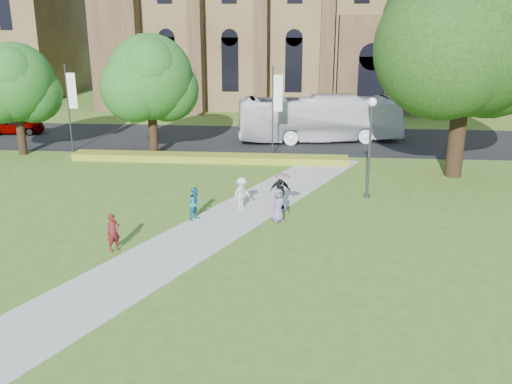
# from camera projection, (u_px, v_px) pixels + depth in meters

# --- Properties ---
(ground) EXTENTS (160.00, 160.00, 0.00)m
(ground) POSITION_uv_depth(u_px,v_px,m) (206.00, 239.00, 24.53)
(ground) COLOR #3F5F1C
(ground) RESTS_ON ground
(road) EXTENTS (160.00, 10.00, 0.02)m
(road) POSITION_uv_depth(u_px,v_px,m) (250.00, 139.00, 43.51)
(road) COLOR black
(road) RESTS_ON ground
(footpath) EXTENTS (15.58, 28.54, 0.04)m
(footpath) POSITION_uv_depth(u_px,v_px,m) (209.00, 230.00, 25.47)
(footpath) COLOR #B2B2A8
(footpath) RESTS_ON ground
(flower_hedge) EXTENTS (18.00, 1.40, 0.45)m
(flower_hedge) POSITION_uv_depth(u_px,v_px,m) (209.00, 158.00, 37.15)
(flower_hedge) COLOR #AB9B22
(flower_hedge) RESTS_ON ground
(streetlamp) EXTENTS (0.44, 0.44, 5.24)m
(streetlamp) POSITION_uv_depth(u_px,v_px,m) (370.00, 136.00, 29.09)
(streetlamp) COLOR #38383D
(streetlamp) RESTS_ON ground
(large_tree) EXTENTS (9.60, 9.60, 13.20)m
(large_tree) POSITION_uv_depth(u_px,v_px,m) (468.00, 30.00, 31.38)
(large_tree) COLOR #332114
(large_tree) RESTS_ON ground
(street_tree_0) EXTENTS (5.20, 5.20, 7.50)m
(street_tree_0) POSITION_uv_depth(u_px,v_px,m) (15.00, 82.00, 37.54)
(street_tree_0) COLOR #332114
(street_tree_0) RESTS_ON ground
(street_tree_1) EXTENTS (5.60, 5.60, 8.05)m
(street_tree_1) POSITION_uv_depth(u_px,v_px,m) (150.00, 77.00, 37.19)
(street_tree_1) COLOR #332114
(street_tree_1) RESTS_ON ground
(banner_pole_0) EXTENTS (0.70, 0.10, 6.00)m
(banner_pole_0) POSITION_uv_depth(u_px,v_px,m) (274.00, 105.00, 37.75)
(banner_pole_0) COLOR #38383D
(banner_pole_0) RESTS_ON ground
(banner_pole_1) EXTENTS (0.70, 0.10, 6.00)m
(banner_pole_1) POSITION_uv_depth(u_px,v_px,m) (70.00, 103.00, 38.88)
(banner_pole_1) COLOR #38383D
(banner_pole_1) RESTS_ON ground
(tour_coach) EXTENTS (12.49, 4.92, 3.39)m
(tour_coach) POSITION_uv_depth(u_px,v_px,m) (320.00, 119.00, 42.40)
(tour_coach) COLOR white
(tour_coach) RESTS_ON road
(car_0) EXTENTS (4.54, 2.15, 1.50)m
(car_0) POSITION_uv_depth(u_px,v_px,m) (15.00, 124.00, 45.23)
(car_0) COLOR gray
(car_0) RESTS_ON road
(pedestrian_0) EXTENTS (0.67, 0.66, 1.57)m
(pedestrian_0) POSITION_uv_depth(u_px,v_px,m) (113.00, 232.00, 23.09)
(pedestrian_0) COLOR #581416
(pedestrian_0) RESTS_ON footpath
(pedestrian_1) EXTENTS (0.91, 0.96, 1.57)m
(pedestrian_1) POSITION_uv_depth(u_px,v_px,m) (196.00, 204.00, 26.53)
(pedestrian_1) COLOR #196581
(pedestrian_1) RESTS_ON footpath
(pedestrian_2) EXTENTS (1.13, 1.20, 1.63)m
(pedestrian_2) POSITION_uv_depth(u_px,v_px,m) (242.00, 194.00, 27.85)
(pedestrian_2) COLOR silver
(pedestrian_2) RESTS_ON footpath
(pedestrian_3) EXTENTS (1.09, 0.62, 1.75)m
(pedestrian_3) POSITION_uv_depth(u_px,v_px,m) (280.00, 191.00, 28.05)
(pedestrian_3) COLOR black
(pedestrian_3) RESTS_ON footpath
(pedestrian_4) EXTENTS (0.90, 0.78, 1.56)m
(pedestrian_4) POSITION_uv_depth(u_px,v_px,m) (278.00, 205.00, 26.33)
(pedestrian_4) COLOR slate
(pedestrian_4) RESTS_ON footpath
(parasol) EXTENTS (0.91, 0.91, 0.64)m
(parasol) POSITION_uv_depth(u_px,v_px,m) (283.00, 182.00, 26.07)
(parasol) COLOR #DA9AB8
(parasol) RESTS_ON pedestrian_4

